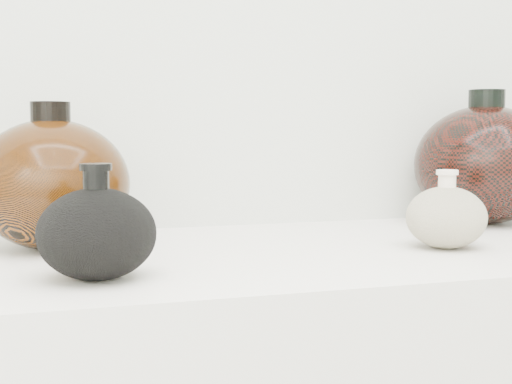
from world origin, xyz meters
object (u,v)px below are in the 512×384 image
object	(u,v)px
cream_gourd_vase	(446,217)
right_round_pot	(485,164)
black_gourd_vase	(97,233)
left_round_pot	(52,184)

from	to	relation	value
cream_gourd_vase	right_round_pot	size ratio (longest dim) A/B	0.44
cream_gourd_vase	black_gourd_vase	bearing A→B (deg)	-172.40
cream_gourd_vase	left_round_pot	xyz separation A→B (m)	(-0.52, 0.16, 0.05)
black_gourd_vase	cream_gourd_vase	xyz separation A→B (m)	(0.48, 0.06, -0.01)
cream_gourd_vase	right_round_pot	distance (m)	0.29
right_round_pot	cream_gourd_vase	bearing A→B (deg)	-134.99
cream_gourd_vase	left_round_pot	bearing A→B (deg)	163.23
right_round_pot	black_gourd_vase	bearing A→B (deg)	-158.56
left_round_pot	right_round_pot	bearing A→B (deg)	3.78
left_round_pot	right_round_pot	world-z (taller)	right_round_pot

